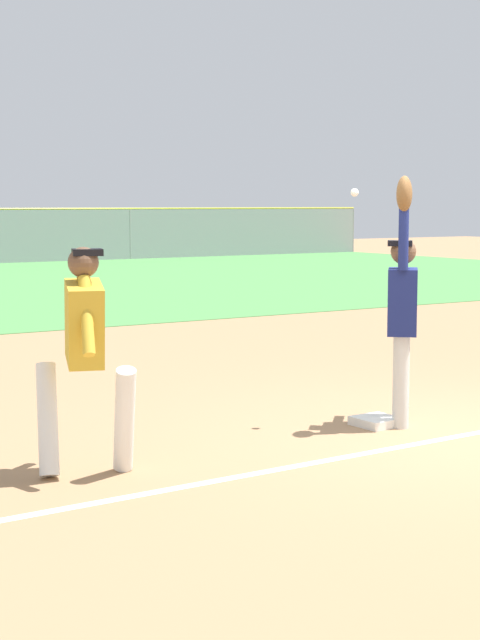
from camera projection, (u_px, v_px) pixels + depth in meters
ground_plane at (456, 433)px, 9.12m from camera, size 80.49×80.49×0.00m
first_base at (377, 421)px, 9.44m from camera, size 0.40×0.40×0.08m
fielder at (402, 305)px, 9.30m from camera, size 0.68×0.74×2.28m
runner at (85, 344)px, 7.62m from camera, size 0.76×0.82×1.72m
baseball at (355, 193)px, 9.22m from camera, size 0.07×0.07×0.07m
parked_car_red at (80, 240)px, 39.03m from camera, size 4.51×2.33×1.25m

